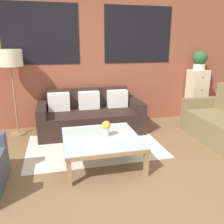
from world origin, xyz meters
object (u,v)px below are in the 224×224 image
object	(u,v)px
couch_dark	(90,116)
flower_vase	(106,127)
floor_lamp	(10,61)
potted_plant	(200,60)
coffee_table	(101,140)
drawer_cabinet	(196,95)

from	to	relation	value
couch_dark	flower_vase	xyz separation A→B (m)	(0.03, -1.31, 0.23)
floor_lamp	potted_plant	distance (m)	3.75
couch_dark	coffee_table	distance (m)	1.33
coffee_table	drawer_cabinet	xyz separation A→B (m)	(2.46, 1.56, 0.20)
potted_plant	flower_vase	distance (m)	2.94
couch_dark	coffee_table	world-z (taller)	couch_dark
floor_lamp	flower_vase	distance (m)	2.16
floor_lamp	coffee_table	bearing A→B (deg)	-48.55
drawer_cabinet	floor_lamp	bearing A→B (deg)	-178.54
couch_dark	flower_vase	world-z (taller)	couch_dark
couch_dark	potted_plant	xyz separation A→B (m)	(2.41, 0.23, 1.01)
flower_vase	couch_dark	bearing A→B (deg)	91.15
floor_lamp	drawer_cabinet	distance (m)	3.84
coffee_table	flower_vase	world-z (taller)	flower_vase
couch_dark	potted_plant	world-z (taller)	potted_plant
coffee_table	flower_vase	distance (m)	0.19
potted_plant	flower_vase	bearing A→B (deg)	-147.03
coffee_table	drawer_cabinet	size ratio (longest dim) A/B	0.95
drawer_cabinet	flower_vase	size ratio (longest dim) A/B	4.97
coffee_table	flower_vase	bearing A→B (deg)	14.30
floor_lamp	couch_dark	bearing A→B (deg)	-5.87
coffee_table	drawer_cabinet	world-z (taller)	drawer_cabinet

